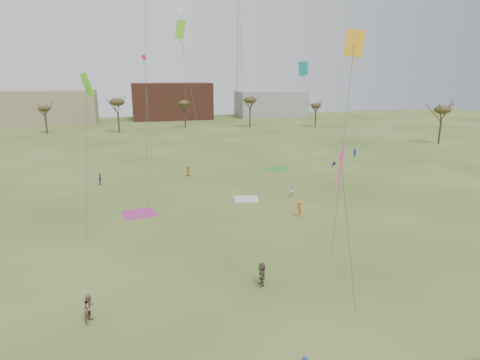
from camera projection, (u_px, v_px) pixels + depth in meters
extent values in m
plane|color=#3A591B|center=(287.00, 304.00, 27.14)|extent=(260.00, 260.00, 0.00)
imported|color=#816452|center=(90.00, 308.00, 25.05)|extent=(1.02, 1.09, 1.80)
imported|color=brown|center=(262.00, 274.00, 29.33)|extent=(0.95, 1.71, 1.76)
imported|color=orange|center=(299.00, 208.00, 43.71)|extent=(0.85, 1.26, 1.81)
imported|color=purple|center=(100.00, 179.00, 56.07)|extent=(0.66, 1.06, 1.68)
imported|color=silver|center=(292.00, 191.00, 50.82)|extent=(0.85, 0.77, 1.42)
imported|color=#AA4E1D|center=(188.00, 171.00, 61.06)|extent=(0.86, 0.77, 1.47)
imported|color=navy|center=(355.00, 153.00, 74.96)|extent=(0.74, 1.12, 1.62)
cube|color=silver|center=(246.00, 199.00, 49.96)|extent=(3.37, 3.37, 0.03)
cube|color=#A83376|center=(139.00, 214.00, 44.72)|extent=(3.94, 3.94, 0.03)
cube|color=#328C34|center=(277.00, 169.00, 65.95)|extent=(4.79, 4.79, 0.03)
cube|color=#121632|center=(333.00, 165.00, 66.86)|extent=(0.64, 0.64, 0.04)
cube|color=#121632|center=(334.00, 163.00, 66.93)|extent=(0.29, 0.51, 0.44)
cone|color=#D1164B|center=(144.00, 57.00, 73.29)|extent=(0.96, 0.07, 0.96)
cube|color=#D1164B|center=(144.00, 61.00, 73.45)|extent=(0.08, 0.08, 1.57)
cylinder|color=#4C4C51|center=(148.00, 106.00, 72.81)|extent=(0.14, 5.63, 16.87)
cylinder|color=#4C4C51|center=(146.00, 78.00, 37.05)|extent=(1.39, 0.05, 27.10)
cube|color=orange|center=(354.00, 43.00, 32.34)|extent=(1.05, 1.05, 2.06)
cube|color=orange|center=(353.00, 53.00, 32.52)|extent=(0.08, 0.08, 1.85)
cylinder|color=#4C4C51|center=(343.00, 151.00, 31.76)|extent=(3.48, 4.72, 16.25)
cone|color=#EC4A98|center=(341.00, 154.00, 22.70)|extent=(1.38, 0.10, 1.38)
cube|color=#EC4A98|center=(340.00, 170.00, 22.92)|extent=(0.08, 0.08, 2.25)
cylinder|color=#4C4C51|center=(348.00, 236.00, 23.65)|extent=(1.23, 0.91, 9.57)
cube|color=#68D926|center=(87.00, 85.00, 33.46)|extent=(0.95, 0.95, 1.87)
cube|color=#68D926|center=(88.00, 93.00, 33.62)|extent=(0.08, 0.08, 1.68)
cylinder|color=#4C4C51|center=(87.00, 165.00, 34.02)|extent=(1.09, 2.06, 13.05)
cube|color=#70D022|center=(180.00, 30.00, 54.22)|extent=(1.24, 1.24, 2.44)
cube|color=#70D022|center=(180.00, 36.00, 54.43)|extent=(0.08, 0.08, 2.19)
cylinder|color=#4C4C51|center=(194.00, 105.00, 55.48)|extent=(2.61, 3.29, 19.63)
cube|color=white|center=(181.00, 12.00, 75.63)|extent=(0.74, 0.74, 1.27)
cube|color=white|center=(181.00, 16.00, 75.81)|extent=(0.08, 0.08, 1.90)
cylinder|color=#4C4C51|center=(185.00, 81.00, 78.81)|extent=(0.64, 0.12, 25.12)
cube|color=teal|center=(303.00, 69.00, 69.50)|extent=(1.17, 1.17, 2.29)
cube|color=teal|center=(303.00, 73.00, 69.70)|extent=(0.08, 0.08, 2.06)
cylinder|color=#4C4C51|center=(309.00, 112.00, 72.76)|extent=(3.83, 2.03, 14.82)
cylinder|color=#3A2B1E|center=(46.00, 125.00, 105.02)|extent=(0.40, 0.40, 4.32)
ellipsoid|color=#473D1E|center=(44.00, 108.00, 103.97)|extent=(3.02, 3.02, 1.58)
cylinder|color=#3A2B1E|center=(119.00, 122.00, 105.68)|extent=(0.40, 0.40, 5.40)
ellipsoid|color=#473D1E|center=(117.00, 102.00, 104.38)|extent=(3.78, 3.78, 1.98)
cylinder|color=#3A2B1E|center=(185.00, 119.00, 115.92)|extent=(0.40, 0.40, 4.68)
ellipsoid|color=#473D1E|center=(185.00, 103.00, 114.79)|extent=(3.28, 3.28, 1.72)
cylinder|color=#3A2B1E|center=(250.00, 118.00, 116.65)|extent=(0.40, 0.40, 5.28)
ellipsoid|color=#473D1E|center=(250.00, 100.00, 115.37)|extent=(3.70, 3.70, 1.94)
cylinder|color=#3A2B1E|center=(315.00, 120.00, 116.65)|extent=(0.40, 0.40, 4.20)
ellipsoid|color=#473D1E|center=(316.00, 106.00, 115.63)|extent=(2.94, 2.94, 1.54)
cylinder|color=#3A2B1E|center=(440.00, 132.00, 89.23)|extent=(0.40, 0.40, 5.04)
ellipsoid|color=#473D1E|center=(442.00, 110.00, 88.01)|extent=(3.53, 3.53, 1.85)
cube|color=#937F60|center=(41.00, 107.00, 124.54)|extent=(32.00, 14.00, 10.00)
cube|color=brown|center=(172.00, 101.00, 139.05)|extent=(26.00, 16.00, 12.00)
cube|color=gray|center=(271.00, 104.00, 146.39)|extent=(24.00, 12.00, 9.00)
cylinder|color=#9EA3A8|center=(241.00, 62.00, 147.00)|extent=(0.16, 0.16, 38.00)
cylinder|color=#9EA3A8|center=(237.00, 62.00, 147.39)|extent=(0.16, 0.16, 38.00)
cylinder|color=#9EA3A8|center=(238.00, 62.00, 145.93)|extent=(0.16, 0.16, 38.00)
cylinder|color=#9EA3A8|center=(239.00, 1.00, 141.63)|extent=(0.10, 0.10, 3.00)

